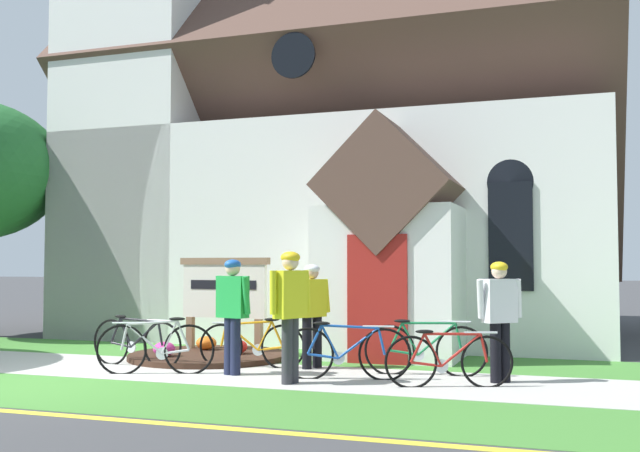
{
  "coord_description": "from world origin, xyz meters",
  "views": [
    {
      "loc": [
        7.12,
        -8.29,
        1.61
      ],
      "look_at": [
        2.67,
        4.41,
        2.29
      ],
      "focal_mm": 42.55,
      "sensor_mm": 36.0,
      "label": 1
    }
  ],
  "objects_px": {
    "bicycle_black": "(136,342)",
    "cyclist_in_white_jersey": "(500,312)",
    "bicycle_green": "(156,348)",
    "cyclist_in_blue_jersey": "(233,307)",
    "bicycle_yellow": "(425,349)",
    "bicycle_silver": "(448,360)",
    "cyclist_in_red_jersey": "(312,308)",
    "church_sign": "(224,292)",
    "bicycle_orange": "(252,345)",
    "bicycle_blue": "(346,352)",
    "cyclist_in_orange_jersey": "(290,305)"
  },
  "relations": [
    {
      "from": "bicycle_blue",
      "to": "cyclist_in_white_jersey",
      "type": "distance_m",
      "value": 2.19
    },
    {
      "from": "church_sign",
      "to": "bicycle_yellow",
      "type": "height_order",
      "value": "church_sign"
    },
    {
      "from": "cyclist_in_red_jersey",
      "to": "cyclist_in_white_jersey",
      "type": "xyz_separation_m",
      "value": [
        2.89,
        -0.47,
        0.03
      ]
    },
    {
      "from": "church_sign",
      "to": "bicycle_yellow",
      "type": "xyz_separation_m",
      "value": [
        3.86,
        -1.26,
        -0.74
      ]
    },
    {
      "from": "bicycle_black",
      "to": "cyclist_in_white_jersey",
      "type": "height_order",
      "value": "cyclist_in_white_jersey"
    },
    {
      "from": "bicycle_silver",
      "to": "cyclist_in_blue_jersey",
      "type": "distance_m",
      "value": 3.22
    },
    {
      "from": "cyclist_in_blue_jersey",
      "to": "cyclist_in_white_jersey",
      "type": "xyz_separation_m",
      "value": [
        3.75,
        0.56,
        -0.03
      ]
    },
    {
      "from": "church_sign",
      "to": "bicycle_silver",
      "type": "relative_size",
      "value": 1.11
    },
    {
      "from": "bicycle_silver",
      "to": "bicycle_black",
      "type": "relative_size",
      "value": 0.9
    },
    {
      "from": "cyclist_in_blue_jersey",
      "to": "bicycle_yellow",
      "type": "bearing_deg",
      "value": 18.52
    },
    {
      "from": "church_sign",
      "to": "cyclist_in_blue_jersey",
      "type": "xyz_separation_m",
      "value": [
        1.21,
        -2.14,
        -0.14
      ]
    },
    {
      "from": "cyclist_in_orange_jersey",
      "to": "bicycle_green",
      "type": "bearing_deg",
      "value": 174.8
    },
    {
      "from": "bicycle_green",
      "to": "cyclist_in_blue_jersey",
      "type": "relative_size",
      "value": 0.98
    },
    {
      "from": "bicycle_green",
      "to": "bicycle_silver",
      "type": "relative_size",
      "value": 1.03
    },
    {
      "from": "bicycle_black",
      "to": "bicycle_blue",
      "type": "bearing_deg",
      "value": -3.74
    },
    {
      "from": "bicycle_green",
      "to": "cyclist_in_white_jersey",
      "type": "height_order",
      "value": "cyclist_in_white_jersey"
    },
    {
      "from": "bicycle_black",
      "to": "cyclist_in_blue_jersey",
      "type": "height_order",
      "value": "cyclist_in_blue_jersey"
    },
    {
      "from": "bicycle_blue",
      "to": "bicycle_yellow",
      "type": "bearing_deg",
      "value": 37.97
    },
    {
      "from": "bicycle_green",
      "to": "cyclist_in_red_jersey",
      "type": "xyz_separation_m",
      "value": [
        1.96,
        1.31,
        0.55
      ]
    },
    {
      "from": "church_sign",
      "to": "bicycle_yellow",
      "type": "relative_size",
      "value": 1.0
    },
    {
      "from": "bicycle_green",
      "to": "bicycle_silver",
      "type": "distance_m",
      "value": 4.27
    },
    {
      "from": "church_sign",
      "to": "bicycle_orange",
      "type": "distance_m",
      "value": 1.93
    },
    {
      "from": "bicycle_orange",
      "to": "bicycle_blue",
      "type": "bearing_deg",
      "value": -21.28
    },
    {
      "from": "bicycle_yellow",
      "to": "bicycle_blue",
      "type": "height_order",
      "value": "same"
    },
    {
      "from": "bicycle_yellow",
      "to": "bicycle_green",
      "type": "xyz_separation_m",
      "value": [
        -3.75,
        -1.17,
        0.0
      ]
    },
    {
      "from": "church_sign",
      "to": "cyclist_in_blue_jersey",
      "type": "relative_size",
      "value": 1.06
    },
    {
      "from": "bicycle_green",
      "to": "cyclist_in_orange_jersey",
      "type": "height_order",
      "value": "cyclist_in_orange_jersey"
    },
    {
      "from": "bicycle_green",
      "to": "bicycle_yellow",
      "type": "bearing_deg",
      "value": 17.24
    },
    {
      "from": "cyclist_in_orange_jersey",
      "to": "church_sign",
      "type": "bearing_deg",
      "value": 131.28
    },
    {
      "from": "bicycle_black",
      "to": "bicycle_green",
      "type": "bearing_deg",
      "value": -40.37
    },
    {
      "from": "bicycle_orange",
      "to": "cyclist_in_blue_jersey",
      "type": "height_order",
      "value": "cyclist_in_blue_jersey"
    },
    {
      "from": "cyclist_in_red_jersey",
      "to": "cyclist_in_white_jersey",
      "type": "bearing_deg",
      "value": -9.28
    },
    {
      "from": "church_sign",
      "to": "cyclist_in_orange_jersey",
      "type": "xyz_separation_m",
      "value": [
        2.3,
        -2.62,
        -0.06
      ]
    },
    {
      "from": "bicycle_silver",
      "to": "bicycle_green",
      "type": "bearing_deg",
      "value": -177.11
    },
    {
      "from": "cyclist_in_orange_jersey",
      "to": "cyclist_in_white_jersey",
      "type": "distance_m",
      "value": 2.86
    },
    {
      "from": "church_sign",
      "to": "bicycle_blue",
      "type": "height_order",
      "value": "church_sign"
    },
    {
      "from": "bicycle_silver",
      "to": "cyclist_in_red_jersey",
      "type": "bearing_deg",
      "value": 154.41
    },
    {
      "from": "bicycle_yellow",
      "to": "cyclist_in_blue_jersey",
      "type": "relative_size",
      "value": 1.05
    },
    {
      "from": "bicycle_green",
      "to": "bicycle_blue",
      "type": "distance_m",
      "value": 2.82
    },
    {
      "from": "bicycle_silver",
      "to": "bicycle_black",
      "type": "height_order",
      "value": "bicycle_black"
    },
    {
      "from": "bicycle_green",
      "to": "cyclist_in_blue_jersey",
      "type": "height_order",
      "value": "cyclist_in_blue_jersey"
    },
    {
      "from": "bicycle_green",
      "to": "bicycle_black",
      "type": "bearing_deg",
      "value": 139.63
    },
    {
      "from": "bicycle_blue",
      "to": "cyclist_in_blue_jersey",
      "type": "relative_size",
      "value": 1.05
    },
    {
      "from": "bicycle_silver",
      "to": "cyclist_in_red_jersey",
      "type": "distance_m",
      "value": 2.61
    },
    {
      "from": "bicycle_orange",
      "to": "cyclist_in_red_jersey",
      "type": "distance_m",
      "value": 1.09
    },
    {
      "from": "bicycle_blue",
      "to": "bicycle_silver",
      "type": "xyz_separation_m",
      "value": [
        1.47,
        -0.2,
        -0.02
      ]
    },
    {
      "from": "bicycle_silver",
      "to": "cyclist_in_white_jersey",
      "type": "height_order",
      "value": "cyclist_in_white_jersey"
    },
    {
      "from": "cyclist_in_red_jersey",
      "to": "bicycle_blue",
      "type": "bearing_deg",
      "value": -47.6
    },
    {
      "from": "cyclist_in_orange_jersey",
      "to": "bicycle_black",
      "type": "bearing_deg",
      "value": 164.07
    },
    {
      "from": "cyclist_in_red_jersey",
      "to": "bicycle_green",
      "type": "bearing_deg",
      "value": -146.19
    }
  ]
}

